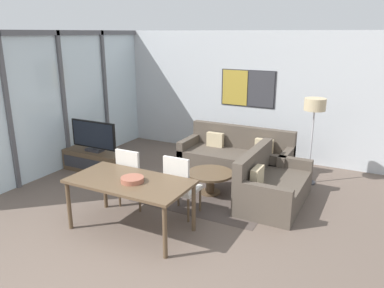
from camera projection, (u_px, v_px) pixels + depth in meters
The scene contains 14 objects.
ground_plane at pixel (95, 270), 4.53m from camera, with size 24.00×24.00×0.00m, color brown.
wall_back at pixel (245, 94), 8.48m from camera, with size 7.00×0.09×2.80m.
window_wall_left at pixel (62, 95), 7.60m from camera, with size 0.07×5.13×2.80m.
area_rug at pixel (210, 193), 6.68m from camera, with size 2.21×1.86×0.01m.
tv_console at pixel (95, 161), 7.69m from camera, with size 1.36×0.49×0.43m.
television at pixel (94, 136), 7.54m from camera, with size 1.09×0.20×0.63m.
sofa_main at pixel (237, 158), 7.69m from camera, with size 2.22×0.92×0.89m.
sofa_side at pixel (269, 187), 6.25m from camera, with size 0.92×1.60×0.89m.
coffee_table at pixel (210, 177), 6.60m from camera, with size 0.81×0.81×0.40m.
dining_table at pixel (130, 185), 5.26m from camera, with size 1.74×0.90×0.77m.
dining_chair_left at pixel (133, 176), 6.03m from camera, with size 0.46×0.46×1.00m.
dining_chair_centre at pixel (180, 184), 5.70m from camera, with size 0.46×0.46×1.00m.
fruit_bowl at pixel (132, 179), 5.17m from camera, with size 0.32×0.32×0.07m.
floor_lamp at pixel (315, 110), 6.74m from camera, with size 0.38×0.38×1.63m.
Camera 1 is at (2.85, -2.92, 2.76)m, focal length 35.00 mm.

